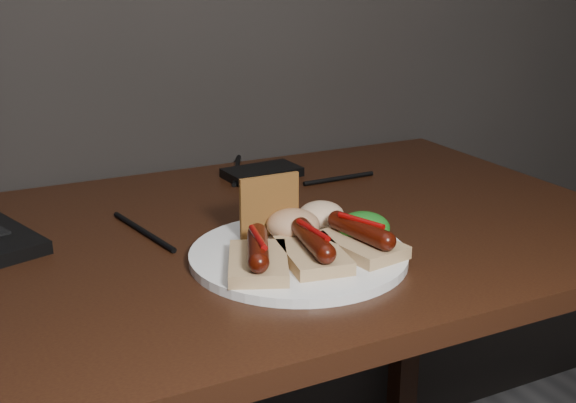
# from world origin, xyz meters

# --- Properties ---
(desk) EXTENTS (1.40, 0.70, 0.75)m
(desk) POSITION_xyz_m (0.00, 1.38, 0.66)
(desk) COLOR black
(desk) RESTS_ON ground
(hard_drive) EXTENTS (0.14, 0.09, 0.02)m
(hard_drive) POSITION_xyz_m (0.27, 1.62, 0.76)
(hard_drive) COLOR black
(hard_drive) RESTS_ON desk
(desk_cables) EXTENTS (0.87, 0.44, 0.01)m
(desk_cables) POSITION_xyz_m (0.04, 1.54, 0.75)
(desk_cables) COLOR black
(desk_cables) RESTS_ON desk
(plate) EXTENTS (0.29, 0.29, 0.01)m
(plate) POSITION_xyz_m (0.15, 1.25, 0.76)
(plate) COLOR white
(plate) RESTS_ON desk
(bread_sausage_left) EXTENTS (0.11, 0.13, 0.04)m
(bread_sausage_left) POSITION_xyz_m (0.08, 1.22, 0.78)
(bread_sausage_left) COLOR tan
(bread_sausage_left) RESTS_ON plate
(bread_sausage_center) EXTENTS (0.09, 0.12, 0.04)m
(bread_sausage_center) POSITION_xyz_m (0.15, 1.22, 0.78)
(bread_sausage_center) COLOR tan
(bread_sausage_center) RESTS_ON plate
(bread_sausage_right) EXTENTS (0.09, 0.12, 0.04)m
(bread_sausage_right) POSITION_xyz_m (0.22, 1.22, 0.78)
(bread_sausage_right) COLOR tan
(bread_sausage_right) RESTS_ON plate
(crispbread) EXTENTS (0.09, 0.01, 0.08)m
(crispbread) POSITION_xyz_m (0.14, 1.32, 0.80)
(crispbread) COLOR brown
(crispbread) RESTS_ON plate
(salad_greens) EXTENTS (0.07, 0.07, 0.04)m
(salad_greens) POSITION_xyz_m (0.25, 1.25, 0.78)
(salad_greens) COLOR #0F4F11
(salad_greens) RESTS_ON plate
(salsa_mound) EXTENTS (0.07, 0.07, 0.04)m
(salsa_mound) POSITION_xyz_m (0.17, 1.30, 0.78)
(salsa_mound) COLOR maroon
(salsa_mound) RESTS_ON plate
(coleslaw_mound) EXTENTS (0.06, 0.06, 0.04)m
(coleslaw_mound) POSITION_xyz_m (0.22, 1.32, 0.78)
(coleslaw_mound) COLOR beige
(coleslaw_mound) RESTS_ON plate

